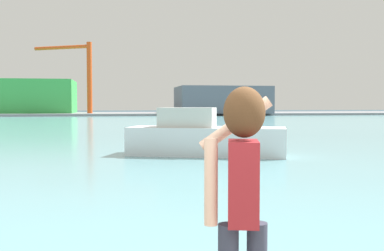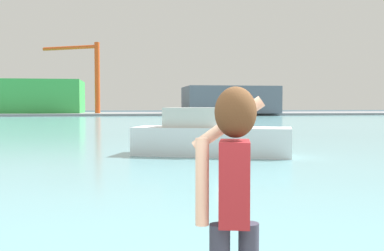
{
  "view_description": "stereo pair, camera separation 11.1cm",
  "coord_description": "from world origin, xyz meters",
  "px_view_note": "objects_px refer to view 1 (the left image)",
  "views": [
    {
      "loc": [
        -0.96,
        -2.06,
        2.22
      ],
      "look_at": [
        0.08,
        4.12,
        1.93
      ],
      "focal_mm": 42.25,
      "sensor_mm": 36.0,
      "label": 1
    },
    {
      "loc": [
        -0.85,
        -2.08,
        2.22
      ],
      "look_at": [
        0.08,
        4.12,
        1.93
      ],
      "focal_mm": 42.25,
      "sensor_mm": 36.0,
      "label": 2
    }
  ],
  "objects_px": {
    "person_photographer": "(242,187)",
    "warehouse_right": "(222,100)",
    "port_crane": "(81,68)",
    "warehouse_left": "(30,97)",
    "boat_moored": "(204,137)"
  },
  "relations": [
    {
      "from": "warehouse_left",
      "to": "warehouse_right",
      "type": "xyz_separation_m",
      "value": [
        38.06,
        -6.51,
        -0.66
      ]
    },
    {
      "from": "person_photographer",
      "to": "boat_moored",
      "type": "height_order",
      "value": "person_photographer"
    },
    {
      "from": "boat_moored",
      "to": "warehouse_left",
      "type": "bearing_deg",
      "value": 125.08
    },
    {
      "from": "warehouse_right",
      "to": "warehouse_left",
      "type": "bearing_deg",
      "value": 170.3
    },
    {
      "from": "person_photographer",
      "to": "warehouse_left",
      "type": "bearing_deg",
      "value": 25.34
    },
    {
      "from": "person_photographer",
      "to": "warehouse_right",
      "type": "height_order",
      "value": "warehouse_right"
    },
    {
      "from": "boat_moored",
      "to": "warehouse_right",
      "type": "height_order",
      "value": "warehouse_right"
    },
    {
      "from": "warehouse_left",
      "to": "warehouse_right",
      "type": "height_order",
      "value": "warehouse_left"
    },
    {
      "from": "person_photographer",
      "to": "port_crane",
      "type": "relative_size",
      "value": 0.13
    },
    {
      "from": "boat_moored",
      "to": "warehouse_right",
      "type": "distance_m",
      "value": 71.68
    },
    {
      "from": "boat_moored",
      "to": "warehouse_right",
      "type": "bearing_deg",
      "value": 95.84
    },
    {
      "from": "person_photographer",
      "to": "port_crane",
      "type": "xyz_separation_m",
      "value": [
        -7.57,
        87.78,
        7.54
      ]
    },
    {
      "from": "person_photographer",
      "to": "boat_moored",
      "type": "relative_size",
      "value": 0.25
    },
    {
      "from": "warehouse_left",
      "to": "port_crane",
      "type": "relative_size",
      "value": 1.26
    },
    {
      "from": "person_photographer",
      "to": "port_crane",
      "type": "bearing_deg",
      "value": 19.27
    }
  ]
}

